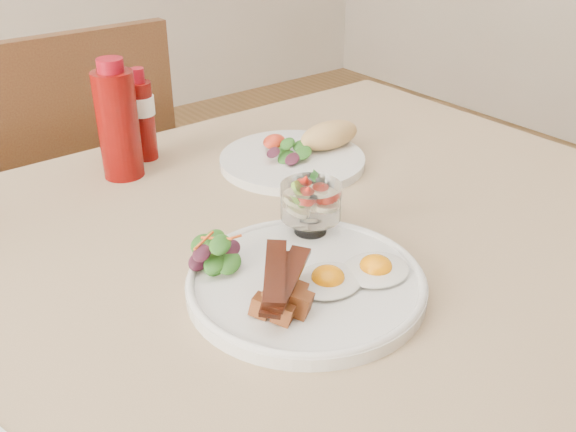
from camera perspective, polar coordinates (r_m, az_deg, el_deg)
name	(u,v)px	position (r m, az deg, el deg)	size (l,w,h in m)	color
table	(237,310)	(0.88, -4.58, -8.30)	(1.33, 0.88, 0.75)	brown
chair_far	(68,214)	(1.47, -18.95, 0.19)	(0.42, 0.42, 0.93)	brown
main_plate	(306,284)	(0.75, 1.61, -6.07)	(0.28, 0.28, 0.02)	silver
fried_eggs	(352,273)	(0.75, 5.72, -5.11)	(0.16, 0.12, 0.02)	silver
bacon_potato_pile	(283,290)	(0.69, -0.46, -6.60)	(0.11, 0.10, 0.05)	brown
side_salad	(216,254)	(0.76, -6.42, -3.39)	(0.07, 0.07, 0.04)	#184C14
fruit_cup	(311,201)	(0.82, 2.03, 1.30)	(0.08, 0.08, 0.08)	white
second_plate	(301,153)	(1.07, 1.18, 5.63)	(0.26, 0.24, 0.06)	silver
ketchup_bottle	(118,123)	(1.03, -14.88, 8.00)	(0.08, 0.08, 0.19)	#620705
hot_sauce_bottle	(142,116)	(1.09, -12.83, 8.67)	(0.05, 0.05, 0.15)	#620705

